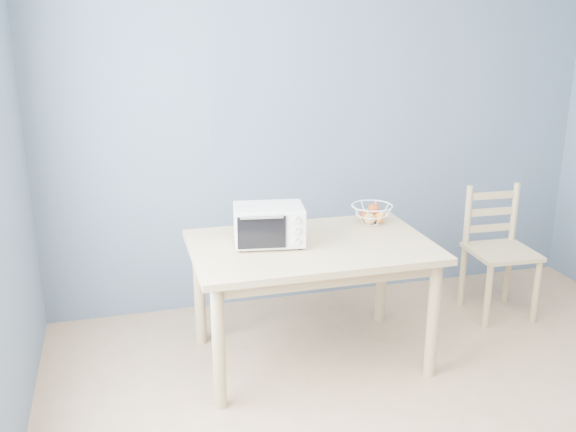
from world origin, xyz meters
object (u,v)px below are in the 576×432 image
object	(u,v)px
toaster_oven	(266,225)
dining_chair	(498,253)
dining_table	(311,260)
fruit_basket	(371,214)

from	to	relation	value
toaster_oven	dining_chair	size ratio (longest dim) A/B	0.48
dining_table	fruit_basket	xyz separation A→B (m)	(0.48, 0.26, 0.17)
fruit_basket	dining_table	bearing A→B (deg)	-151.78
dining_chair	dining_table	bearing A→B (deg)	-165.93
dining_chair	fruit_basket	bearing A→B (deg)	-175.38
dining_table	toaster_oven	xyz separation A→B (m)	(-0.26, 0.05, 0.22)
toaster_oven	fruit_basket	size ratio (longest dim) A/B	1.40
toaster_oven	fruit_basket	world-z (taller)	toaster_oven
dining_table	toaster_oven	size ratio (longest dim) A/B	3.24
fruit_basket	dining_chair	size ratio (longest dim) A/B	0.34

